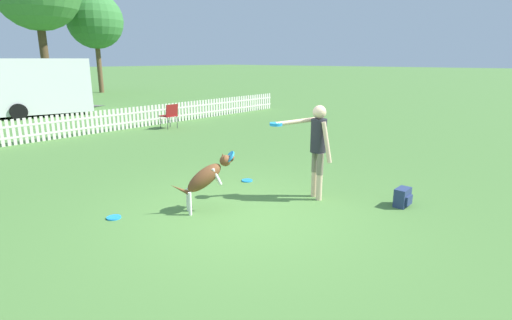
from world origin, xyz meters
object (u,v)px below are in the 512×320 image
(folding_chair_blue_left, at_px, (170,114))
(tree_right_grove, at_px, (95,21))
(leaping_dog, at_px, (207,176))
(handler_person, at_px, (317,141))
(frisbee_near_handler, at_px, (114,218))
(backpack_on_grass, at_px, (403,197))
(equipment_trailer, at_px, (29,86))
(frisbee_near_dog, at_px, (247,181))

(folding_chair_blue_left, xyz_separation_m, tree_right_grove, (6.47, 16.95, 4.58))
(leaping_dog, relative_size, tree_right_grove, 0.14)
(handler_person, bearing_deg, leaping_dog, 90.19)
(frisbee_near_handler, distance_m, backpack_on_grass, 4.84)
(frisbee_near_handler, xyz_separation_m, equipment_trailer, (3.82, 13.55, 1.30))
(frisbee_near_dog, relative_size, equipment_trailer, 0.04)
(handler_person, relative_size, leaping_dog, 1.69)
(handler_person, height_order, equipment_trailer, equipment_trailer)
(handler_person, height_order, leaping_dog, handler_person)
(folding_chair_blue_left, bearing_deg, frisbee_near_handler, 47.10)
(backpack_on_grass, bearing_deg, folding_chair_blue_left, 76.67)
(handler_person, xyz_separation_m, folding_chair_blue_left, (2.88, 8.06, -0.53))
(leaping_dog, xyz_separation_m, tree_right_grove, (11.06, 24.01, 4.52))
(backpack_on_grass, xyz_separation_m, folding_chair_blue_left, (2.24, 9.44, 0.38))
(frisbee_near_handler, distance_m, frisbee_near_dog, 2.89)
(frisbee_near_handler, xyz_separation_m, frisbee_near_dog, (2.88, -0.26, 0.00))
(frisbee_near_handler, relative_size, tree_right_grove, 0.03)
(backpack_on_grass, bearing_deg, leaping_dog, 134.72)
(handler_person, xyz_separation_m, frisbee_near_handler, (-2.92, 1.89, -1.05))
(frisbee_near_dog, relative_size, tree_right_grove, 0.03)
(leaping_dog, height_order, frisbee_near_handler, leaping_dog)
(frisbee_near_dog, bearing_deg, leaping_dog, -159.56)
(frisbee_near_dog, bearing_deg, equipment_trailer, 86.11)
(frisbee_near_handler, relative_size, equipment_trailer, 0.04)
(frisbee_near_handler, height_order, frisbee_near_dog, same)
(folding_chair_blue_left, bearing_deg, equipment_trailer, -74.61)
(handler_person, xyz_separation_m, frisbee_near_dog, (-0.04, 1.63, -1.05))
(frisbee_near_handler, height_order, backpack_on_grass, backpack_on_grass)
(frisbee_near_handler, bearing_deg, handler_person, -32.89)
(frisbee_near_dog, bearing_deg, folding_chair_blue_left, 65.57)
(backpack_on_grass, relative_size, equipment_trailer, 0.06)
(backpack_on_grass, xyz_separation_m, tree_right_grove, (8.71, 26.39, 4.96))
(handler_person, height_order, frisbee_near_dog, handler_person)
(frisbee_near_dog, xyz_separation_m, backpack_on_grass, (0.69, -3.00, 0.15))
(frisbee_near_handler, distance_m, tree_right_grove, 26.67)
(frisbee_near_dog, distance_m, tree_right_grove, 25.72)
(handler_person, bearing_deg, equipment_trailer, 27.30)
(handler_person, relative_size, backpack_on_grass, 5.16)
(handler_person, height_order, folding_chair_blue_left, handler_person)
(leaping_dog, height_order, tree_right_grove, tree_right_grove)
(frisbee_near_dog, distance_m, backpack_on_grass, 3.08)
(frisbee_near_dog, bearing_deg, tree_right_grove, 68.12)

